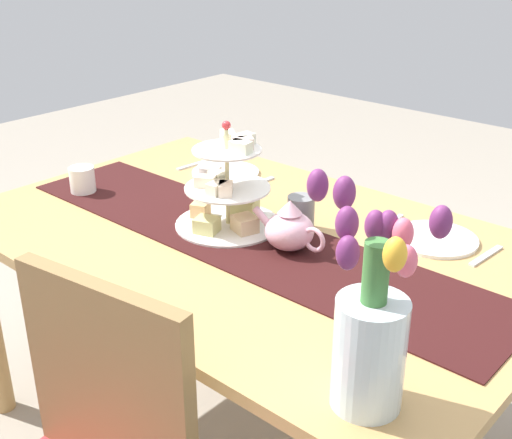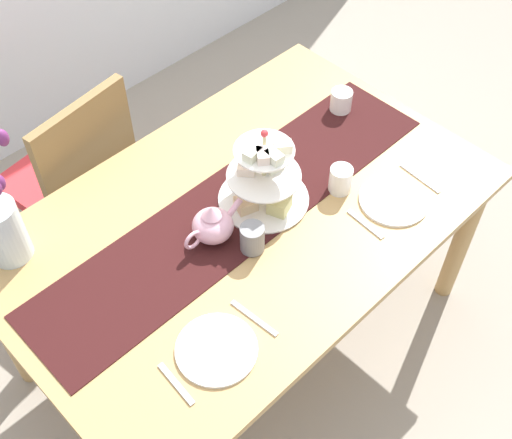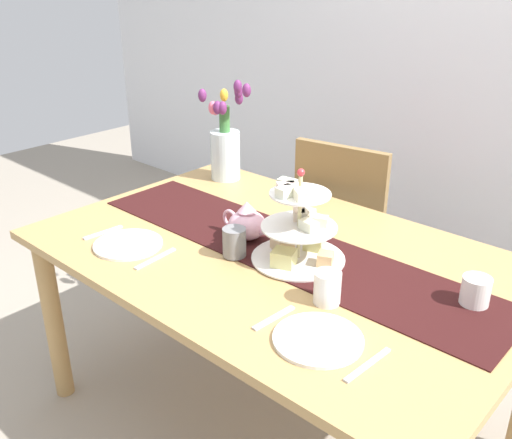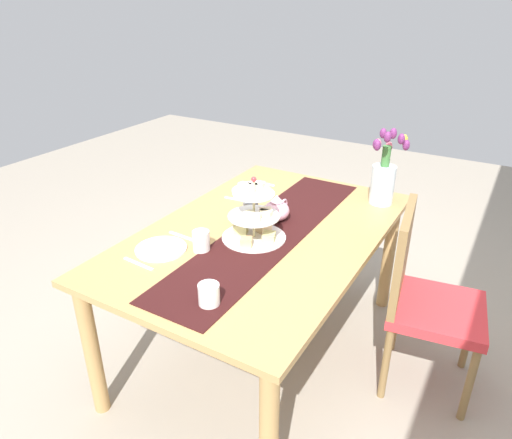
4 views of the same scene
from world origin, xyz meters
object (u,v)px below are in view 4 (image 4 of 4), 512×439
teapot (277,210)px  dinner_plate_left (252,191)px  tiered_cake_stand (254,220)px  dinner_plate_right (161,249)px  knife_left (238,200)px  cream_jug (209,295)px  mug_white_text (201,241)px  chair_left (423,294)px  dining_table (263,248)px  tulip_vase (384,176)px  fork_left (264,183)px  knife_right (138,264)px  mug_grey (251,210)px  fork_right (181,236)px

teapot → dinner_plate_left: (-0.26, -0.30, -0.05)m
tiered_cake_stand → dinner_plate_right: size_ratio=1.32×
knife_left → cream_jug: bearing=26.1°
teapot → mug_white_text: size_ratio=2.51×
dinner_plate_right → knife_left: bearing=180.0°
chair_left → dining_table: bearing=-75.1°
cream_jug → knife_left: bearing=-153.9°
dinner_plate_right → tulip_vase: bearing=145.6°
tiered_cake_stand → teapot: bearing=179.9°
mug_white_text → teapot: bearing=161.8°
fork_left → mug_white_text: mug_white_text is taller
dinner_plate_right → knife_right: bearing=0.0°
cream_jug → knife_left: (-0.87, -0.42, -0.04)m
teapot → dinner_plate_left: size_ratio=1.04×
tiered_cake_stand → knife_right: bearing=-34.0°
fork_left → chair_left: bearing=71.8°
dinner_plate_right → mug_grey: bearing=158.5°
mug_white_text → knife_right: bearing=-34.5°
fork_left → tiered_cake_stand: bearing=25.7°
tulip_vase → mug_grey: 0.75m
dinner_plate_right → knife_right: size_ratio=1.35×
dinner_plate_left → fork_left: 0.15m
cream_jug → knife_right: cream_jug is taller
tulip_vase → mug_white_text: bearing=-29.9°
knife_right → dining_table: bearing=150.4°
dinner_plate_left → fork_left: bearing=180.0°
cream_jug → dinner_plate_right: (-0.22, -0.42, -0.04)m
chair_left → tiered_cake_stand: bearing=-69.1°
cream_jug → dinner_plate_right: 0.48m
dinner_plate_right → knife_right: dinner_plate_right is taller
chair_left → mug_white_text: chair_left is taller
mug_white_text → fork_right: bearing=-109.6°
teapot → mug_grey: bearing=-64.9°
tiered_cake_stand → fork_right: size_ratio=2.03×
fork_left → dinner_plate_right: bearing=0.0°
cream_jug → fork_left: 1.23m
tulip_vase → fork_left: bearing=-83.6°
dining_table → knife_left: bearing=-129.8°
dinner_plate_left → mug_white_text: mug_white_text is taller
teapot → cream_jug: 0.76m
dinner_plate_left → dinner_plate_right: 0.79m
knife_right → cream_jug: bearing=79.8°
tulip_vase → mug_grey: bearing=-43.1°
dining_table → chair_left: bearing=104.9°
dining_table → cream_jug: 0.64m
fork_right → tulip_vase: bearing=141.4°
dining_table → teapot: (-0.14, 0.00, 0.15)m
fork_right → fork_left: bearing=180.0°
teapot → fork_left: 0.51m
fork_right → knife_right: (0.29, 0.00, 0.00)m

